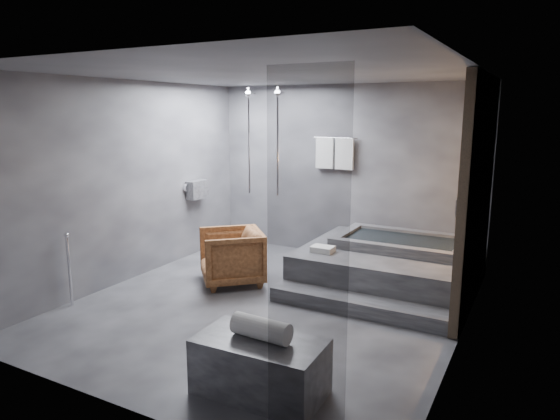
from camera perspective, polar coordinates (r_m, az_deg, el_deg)
The scene contains 7 objects.
room at distance 5.97m, azimuth 3.22°, elevation 5.01°, with size 5.00×5.04×2.82m.
tub_deck at distance 7.16m, azimuth 12.02°, elevation -6.28°, with size 2.20×2.00×0.50m, color #303032.
tub_step at distance 6.16m, azimuth 8.79°, elevation -10.71°, with size 2.20×0.36×0.18m, color #303032.
concrete_bench at distance 4.45m, azimuth -2.28°, elevation -17.41°, with size 1.09×0.60×0.49m, color #2E2E30.
driftwood_chair at distance 7.02m, azimuth -5.56°, elevation -5.31°, with size 0.82×0.84×0.77m, color #452411.
rolled_towel at distance 4.31m, azimuth -2.17°, elevation -13.38°, with size 0.19×0.19×0.52m, color silver.
deck_towel at distance 6.80m, azimuth 4.90°, elevation -4.48°, with size 0.30×0.22×0.08m, color white.
Camera 1 is at (2.90, -5.13, 2.38)m, focal length 32.00 mm.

